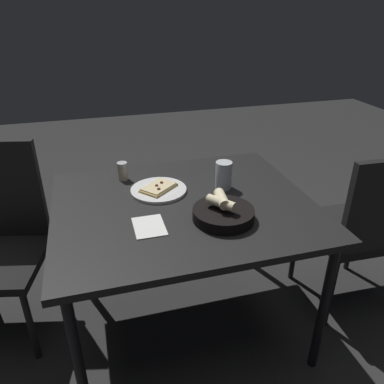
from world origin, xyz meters
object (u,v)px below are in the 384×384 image
(pizza_plate, at_px, (159,189))
(chair_far, at_px, (364,224))
(pepper_shaker, at_px, (123,172))
(dining_table, at_px, (184,214))
(beer_glass, at_px, (224,177))
(bread_basket, at_px, (223,212))

(pizza_plate, relative_size, chair_far, 0.28)
(pepper_shaker, bearing_deg, chair_far, -111.19)
(dining_table, relative_size, beer_glass, 8.56)
(dining_table, distance_m, beer_glass, 0.26)
(bread_basket, bearing_deg, chair_far, -85.75)
(dining_table, relative_size, pizza_plate, 4.33)
(pepper_shaker, bearing_deg, bread_basket, -144.57)
(pizza_plate, bearing_deg, beer_glass, -98.46)
(pepper_shaker, relative_size, chair_far, 0.10)
(dining_table, height_order, bread_basket, bread_basket)
(beer_glass, xyz_separation_m, pepper_shaker, (0.22, 0.45, -0.02))
(bread_basket, xyz_separation_m, chair_far, (0.06, -0.77, -0.22))
(pepper_shaker, bearing_deg, beer_glass, -116.45)
(chair_far, bearing_deg, pepper_shaker, 68.81)
(pepper_shaker, distance_m, chair_far, 1.22)
(dining_table, distance_m, chair_far, 0.90)
(chair_far, bearing_deg, beer_glass, 72.54)
(dining_table, xyz_separation_m, bread_basket, (-0.18, -0.12, 0.09))
(bread_basket, relative_size, chair_far, 0.27)
(bread_basket, bearing_deg, beer_glass, -20.04)
(bread_basket, bearing_deg, pepper_shaker, 35.43)
(pepper_shaker, height_order, chair_far, chair_far)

